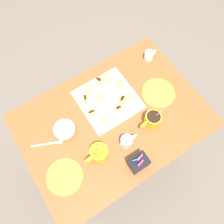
# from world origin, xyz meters

# --- Properties ---
(ground_plane) EXTENTS (8.00, 8.00, 0.00)m
(ground_plane) POSITION_xyz_m (0.00, 0.00, 0.00)
(ground_plane) COLOR #665B51
(dining_table) EXTENTS (0.98, 0.70, 0.75)m
(dining_table) POSITION_xyz_m (0.00, 0.00, 0.60)
(dining_table) COLOR brown
(dining_table) RESTS_ON ground_plane
(pastry_plate_square) EXTENTS (0.30, 0.30, 0.02)m
(pastry_plate_square) POSITION_xyz_m (-0.04, -0.11, 0.76)
(pastry_plate_square) COLOR white
(pastry_plate_square) RESTS_ON dining_table
(coffee_mug_mustard_left) EXTENTS (0.12, 0.08, 0.13)m
(coffee_mug_mustard_left) POSITION_xyz_m (-0.16, 0.12, 0.80)
(coffee_mug_mustard_left) COLOR gold
(coffee_mug_mustard_left) RESTS_ON dining_table
(coffee_mug_mustard_right) EXTENTS (0.13, 0.09, 0.15)m
(coffee_mug_mustard_right) POSITION_xyz_m (0.16, 0.12, 0.81)
(coffee_mug_mustard_right) COLOR gold
(coffee_mug_mustard_right) RESTS_ON dining_table
(cream_pitcher_white) EXTENTS (0.10, 0.06, 0.07)m
(cream_pitcher_white) POSITION_xyz_m (0.01, 0.15, 0.79)
(cream_pitcher_white) COLOR white
(cream_pitcher_white) RESTS_ON dining_table
(sugar_caddy) EXTENTS (0.09, 0.07, 0.11)m
(sugar_caddy) POSITION_xyz_m (0.03, 0.27, 0.80)
(sugar_caddy) COLOR black
(sugar_caddy) RESTS_ON dining_table
(ice_cream_bowl) EXTENTS (0.12, 0.12, 0.09)m
(ice_cream_bowl) POSITION_xyz_m (0.25, -0.08, 0.79)
(ice_cream_bowl) COLOR white
(ice_cream_bowl) RESTS_ON dining_table
(chocolate_sauce_pitcher) EXTENTS (0.09, 0.05, 0.06)m
(chocolate_sauce_pitcher) POSITION_xyz_m (-0.40, -0.22, 0.79)
(chocolate_sauce_pitcher) COLOR white
(chocolate_sauce_pitcher) RESTS_ON dining_table
(saucer_lime_left) EXTENTS (0.18, 0.18, 0.01)m
(saucer_lime_left) POSITION_xyz_m (0.36, 0.12, 0.76)
(saucer_lime_left) COLOR #9EC633
(saucer_lime_left) RESTS_ON dining_table
(saucer_lime_right) EXTENTS (0.19, 0.19, 0.01)m
(saucer_lime_right) POSITION_xyz_m (-0.30, 0.01, 0.76)
(saucer_lime_right) COLOR #9EC633
(saucer_lime_right) RESTS_ON dining_table
(loose_spoon_near_saucer) EXTENTS (0.15, 0.07, 0.01)m
(loose_spoon_near_saucer) POSITION_xyz_m (0.34, -0.06, 0.76)
(loose_spoon_near_saucer) COLOR silver
(loose_spoon_near_saucer) RESTS_ON dining_table
(beignet_0) EXTENTS (0.06, 0.06, 0.04)m
(beignet_0) POSITION_xyz_m (0.02, -0.21, 0.79)
(beignet_0) COLOR #E5B260
(beignet_0) RESTS_ON pastry_plate_square
(beignet_1) EXTENTS (0.07, 0.07, 0.03)m
(beignet_1) POSITION_xyz_m (-0.00, -0.14, 0.79)
(beignet_1) COLOR #E5B260
(beignet_1) RESTS_ON pastry_plate_square
(beignet_2) EXTENTS (0.06, 0.06, 0.04)m
(beignet_2) POSITION_xyz_m (0.08, -0.08, 0.79)
(beignet_2) COLOR #E5B260
(beignet_2) RESTS_ON pastry_plate_square
(chocolate_drizzle_2) EXTENTS (0.04, 0.02, 0.00)m
(chocolate_drizzle_2) POSITION_xyz_m (0.08, -0.08, 0.81)
(chocolate_drizzle_2) COLOR black
(chocolate_drizzle_2) RESTS_ON beignet_2
(beignet_3) EXTENTS (0.06, 0.06, 0.03)m
(beignet_3) POSITION_xyz_m (0.04, -0.01, 0.79)
(beignet_3) COLOR #E5B260
(beignet_3) RESTS_ON pastry_plate_square
(beignet_4) EXTENTS (0.07, 0.07, 0.04)m
(beignet_4) POSITION_xyz_m (-0.10, -0.06, 0.79)
(beignet_4) COLOR #E5B260
(beignet_4) RESTS_ON pastry_plate_square
(chocolate_drizzle_4) EXTENTS (0.04, 0.03, 0.00)m
(chocolate_drizzle_4) POSITION_xyz_m (-0.10, -0.06, 0.81)
(chocolate_drizzle_4) COLOR black
(chocolate_drizzle_4) RESTS_ON beignet_4
(beignet_5) EXTENTS (0.04, 0.06, 0.03)m
(beignet_5) POSITION_xyz_m (0.07, -0.17, 0.79)
(beignet_5) COLOR #E5B260
(beignet_5) RESTS_ON pastry_plate_square
(chocolate_drizzle_5) EXTENTS (0.03, 0.04, 0.00)m
(chocolate_drizzle_5) POSITION_xyz_m (0.07, -0.17, 0.81)
(chocolate_drizzle_5) COLOR black
(chocolate_drizzle_5) RESTS_ON beignet_5
(beignet_6) EXTENTS (0.06, 0.06, 0.03)m
(beignet_6) POSITION_xyz_m (-0.11, -0.22, 0.79)
(beignet_6) COLOR #E5B260
(beignet_6) RESTS_ON pastry_plate_square
(beignet_7) EXTENTS (0.06, 0.05, 0.03)m
(beignet_7) POSITION_xyz_m (-0.14, -0.05, 0.79)
(beignet_7) COLOR #E5B260
(beignet_7) RESTS_ON pastry_plate_square
(beignet_8) EXTENTS (0.06, 0.06, 0.03)m
(beignet_8) POSITION_xyz_m (-0.05, -0.03, 0.79)
(beignet_8) COLOR #E5B260
(beignet_8) RESTS_ON pastry_plate_square
(chocolate_drizzle_8) EXTENTS (0.03, 0.02, 0.00)m
(chocolate_drizzle_8) POSITION_xyz_m (-0.05, -0.03, 0.80)
(chocolate_drizzle_8) COLOR black
(chocolate_drizzle_8) RESTS_ON beignet_8
(beignet_9) EXTENTS (0.06, 0.05, 0.04)m
(beignet_9) POSITION_xyz_m (-0.14, -0.15, 0.79)
(beignet_9) COLOR #E5B260
(beignet_9) RESTS_ON pastry_plate_square
(beignet_10) EXTENTS (0.07, 0.07, 0.03)m
(beignet_10) POSITION_xyz_m (-0.05, -0.23, 0.79)
(beignet_10) COLOR #E5B260
(beignet_10) RESTS_ON pastry_plate_square
(chocolate_drizzle_10) EXTENTS (0.03, 0.04, 0.00)m
(chocolate_drizzle_10) POSITION_xyz_m (-0.05, -0.23, 0.81)
(chocolate_drizzle_10) COLOR black
(chocolate_drizzle_10) RESTS_ON beignet_10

